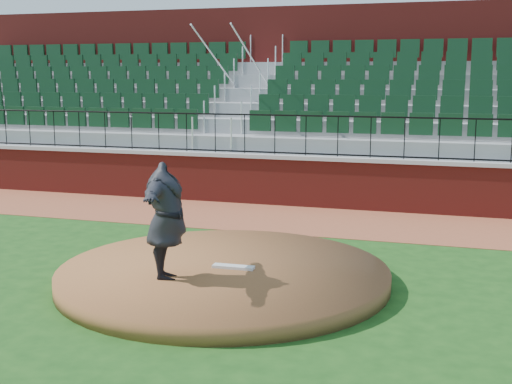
# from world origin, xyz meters

# --- Properties ---
(ground) EXTENTS (90.00, 90.00, 0.00)m
(ground) POSITION_xyz_m (0.00, 0.00, 0.00)
(ground) COLOR #184413
(ground) RESTS_ON ground
(warning_track) EXTENTS (34.00, 3.20, 0.01)m
(warning_track) POSITION_xyz_m (0.00, 5.40, 0.01)
(warning_track) COLOR brown
(warning_track) RESTS_ON ground
(field_wall) EXTENTS (34.00, 0.35, 1.20)m
(field_wall) POSITION_xyz_m (0.00, 7.00, 0.60)
(field_wall) COLOR maroon
(field_wall) RESTS_ON ground
(wall_cap) EXTENTS (34.00, 0.45, 0.10)m
(wall_cap) POSITION_xyz_m (0.00, 7.00, 1.25)
(wall_cap) COLOR #B7B7B7
(wall_cap) RESTS_ON field_wall
(wall_railing) EXTENTS (34.00, 0.05, 1.00)m
(wall_railing) POSITION_xyz_m (0.00, 7.00, 1.80)
(wall_railing) COLOR black
(wall_railing) RESTS_ON wall_cap
(seating_stands) EXTENTS (34.00, 5.10, 4.60)m
(seating_stands) POSITION_xyz_m (0.00, 9.72, 2.30)
(seating_stands) COLOR gray
(seating_stands) RESTS_ON ground
(concourse_wall) EXTENTS (34.00, 0.50, 5.50)m
(concourse_wall) POSITION_xyz_m (0.00, 12.52, 2.75)
(concourse_wall) COLOR maroon
(concourse_wall) RESTS_ON ground
(pitchers_mound) EXTENTS (5.33, 5.33, 0.25)m
(pitchers_mound) POSITION_xyz_m (-0.18, 0.33, 0.12)
(pitchers_mound) COLOR brown
(pitchers_mound) RESTS_ON ground
(pitching_rubber) EXTENTS (0.68, 0.19, 0.05)m
(pitching_rubber) POSITION_xyz_m (-0.02, 0.33, 0.27)
(pitching_rubber) COLOR silver
(pitching_rubber) RESTS_ON pitchers_mound
(pitcher) EXTENTS (1.24, 2.28, 1.79)m
(pitcher) POSITION_xyz_m (-0.81, -0.47, 1.15)
(pitcher) COLOR black
(pitcher) RESTS_ON pitchers_mound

